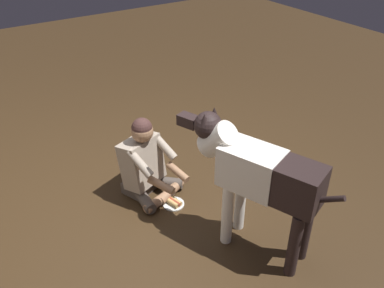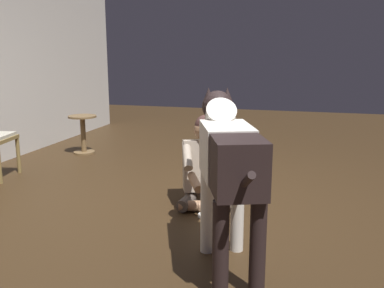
# 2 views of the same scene
# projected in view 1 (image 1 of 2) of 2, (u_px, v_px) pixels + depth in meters

# --- Properties ---
(ground_plane) EXTENTS (13.37, 13.37, 0.00)m
(ground_plane) POSITION_uv_depth(u_px,v_px,m) (143.00, 192.00, 4.12)
(ground_plane) COLOR #352414
(person_sitting_on_floor) EXTENTS (0.71, 0.61, 0.84)m
(person_sitting_on_floor) POSITION_uv_depth(u_px,v_px,m) (146.00, 164.00, 3.94)
(person_sitting_on_floor) COLOR #4D433C
(person_sitting_on_floor) RESTS_ON ground
(large_dog) EXTENTS (1.35, 0.63, 1.15)m
(large_dog) POSITION_uv_depth(u_px,v_px,m) (257.00, 174.00, 3.15)
(large_dog) COLOR silver
(large_dog) RESTS_ON ground
(hot_dog_on_plate) EXTENTS (0.21, 0.21, 0.06)m
(hot_dog_on_plate) POSITION_uv_depth(u_px,v_px,m) (173.00, 202.00, 3.95)
(hot_dog_on_plate) COLOR silver
(hot_dog_on_plate) RESTS_ON ground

